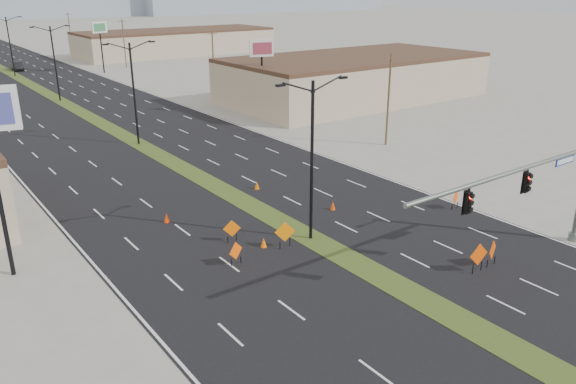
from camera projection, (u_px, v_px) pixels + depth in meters
ground at (468, 325)px, 26.59m from camera, size 600.00×600.00×0.00m
road_surface at (10, 73)px, 102.18m from camera, size 25.00×400.00×0.02m
median_strip at (10, 73)px, 102.18m from camera, size 2.00×400.00×0.04m
building_se_near at (354, 79)px, 78.53m from camera, size 36.00×18.00×5.50m
building_se_far at (176, 43)px, 129.96m from camera, size 44.00×16.00×5.00m
signal_mast at (544, 183)px, 31.19m from camera, size 16.30×0.60×8.00m
streetlight_0 at (312, 157)px, 33.78m from camera, size 5.15×0.24×10.02m
streetlight_1 at (134, 91)px, 54.94m from camera, size 5.15×0.24×10.02m
streetlight_2 at (55, 61)px, 76.11m from camera, size 5.15×0.24×10.02m
streetlight_3 at (10, 45)px, 97.27m from camera, size 5.15×0.24×10.02m
utility_pole_0 at (388, 99)px, 54.97m from camera, size 1.60×0.20×9.00m
utility_pole_1 at (213, 62)px, 81.42m from camera, size 1.60×0.20×9.00m
utility_pole_2 at (124, 43)px, 107.88m from camera, size 1.60×0.20×9.00m
utility_pole_3 at (70, 31)px, 134.33m from camera, size 1.60×0.20×9.00m
car_mid at (17, 66)px, 105.53m from camera, size 1.95×4.87×1.57m
construction_sign_0 at (236, 252)px, 32.01m from camera, size 1.04×0.39×1.45m
construction_sign_1 at (285, 233)px, 34.08m from camera, size 1.18×0.56×1.70m
construction_sign_2 at (232, 229)px, 34.92m from camera, size 1.02×0.48×1.46m
construction_sign_3 at (479, 256)px, 31.14m from camera, size 1.31×0.20×1.76m
construction_sign_4 at (492, 251)px, 31.89m from camera, size 1.14×0.44×1.59m
construction_sign_5 at (456, 198)px, 40.10m from camera, size 1.02×0.41×1.43m
cone_0 at (264, 243)px, 34.38m from camera, size 0.50×0.50×0.63m
cone_1 at (333, 206)px, 40.09m from camera, size 0.43×0.43×0.64m
cone_2 at (257, 185)px, 44.18m from camera, size 0.49×0.49×0.66m
cone_3 at (167, 218)px, 38.00m from camera, size 0.51×0.51×0.67m
pole_sign_east_near at (262, 54)px, 67.12m from camera, size 2.92×1.19×9.03m
pole_sign_east_far at (100, 31)px, 100.40m from camera, size 2.92×1.10×8.99m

